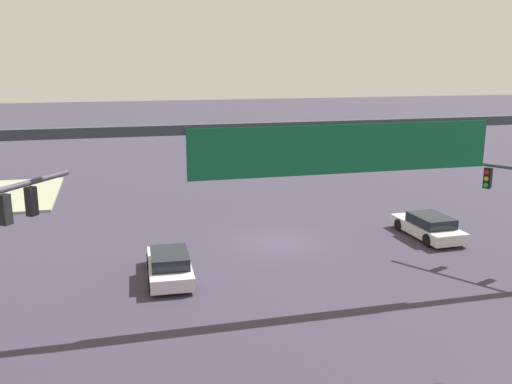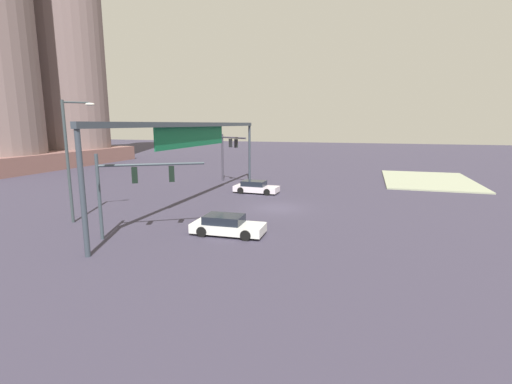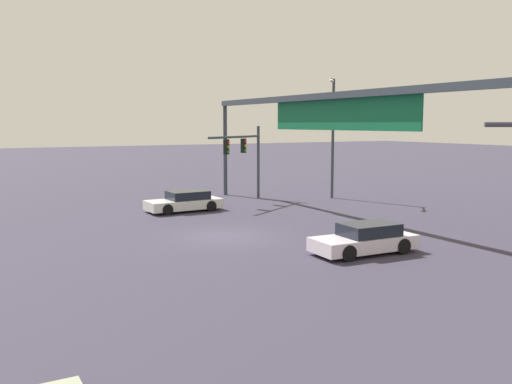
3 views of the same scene
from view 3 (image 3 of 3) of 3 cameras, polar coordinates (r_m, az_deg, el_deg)
The scene contains 6 objects.
ground_plane at distance 25.72m, azimuth -3.22°, elevation -4.60°, with size 212.50×212.50×0.00m, color #363244.
traffic_signal_opposite_side at distance 36.93m, azimuth -1.17°, elevation 4.32°, with size 3.35×5.35×5.04m.
streetlamp_curved_arm at distance 38.63m, azimuth 7.93°, elevation 6.31°, with size 1.67×1.52×8.26m.
overhead_sign_gantry at distance 28.88m, azimuth 8.69°, elevation 8.26°, with size 27.49×0.43×6.83m.
sedan_car_approaching at distance 22.72m, azimuth 11.22°, elevation -4.81°, with size 1.98×4.39×1.21m.
sedan_car_waiting_far at distance 33.20m, azimuth -7.36°, elevation -0.99°, with size 2.04×4.50×1.21m.
Camera 3 is at (22.68, -10.98, 5.20)m, focal length 38.68 mm.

